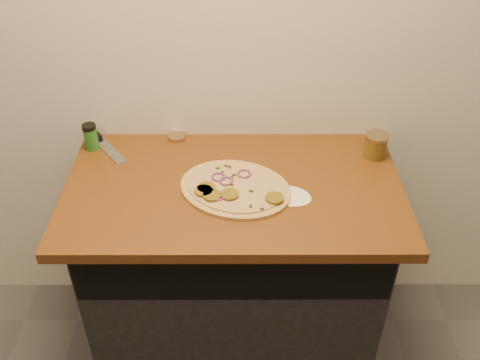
{
  "coord_description": "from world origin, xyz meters",
  "views": [
    {
      "loc": [
        0.02,
        -0.08,
        2.06
      ],
      "look_at": [
        0.02,
        1.38,
        0.95
      ],
      "focal_mm": 40.0,
      "sensor_mm": 36.0,
      "label": 1
    }
  ],
  "objects_px": {
    "pizza": "(234,188)",
    "spice_shaker": "(91,137)",
    "salsa_jar": "(376,145)",
    "chefs_knife": "(101,140)"
  },
  "relations": [
    {
      "from": "pizza",
      "to": "chefs_knife",
      "type": "relative_size",
      "value": 1.86
    },
    {
      "from": "salsa_jar",
      "to": "spice_shaker",
      "type": "distance_m",
      "value": 1.09
    },
    {
      "from": "spice_shaker",
      "to": "chefs_knife",
      "type": "bearing_deg",
      "value": 63.87
    },
    {
      "from": "pizza",
      "to": "salsa_jar",
      "type": "distance_m",
      "value": 0.57
    },
    {
      "from": "spice_shaker",
      "to": "pizza",
      "type": "bearing_deg",
      "value": -25.64
    },
    {
      "from": "pizza",
      "to": "spice_shaker",
      "type": "bearing_deg",
      "value": 154.36
    },
    {
      "from": "pizza",
      "to": "spice_shaker",
      "type": "xyz_separation_m",
      "value": [
        -0.55,
        0.27,
        0.04
      ]
    },
    {
      "from": "chefs_knife",
      "to": "spice_shaker",
      "type": "relative_size",
      "value": 2.59
    },
    {
      "from": "salsa_jar",
      "to": "spice_shaker",
      "type": "xyz_separation_m",
      "value": [
        -1.08,
        0.05,
        0.01
      ]
    },
    {
      "from": "pizza",
      "to": "spice_shaker",
      "type": "height_order",
      "value": "spice_shaker"
    }
  ]
}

